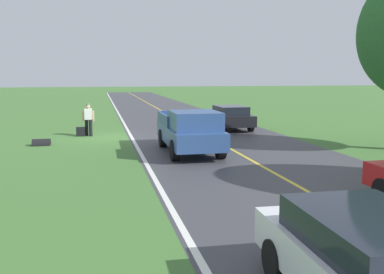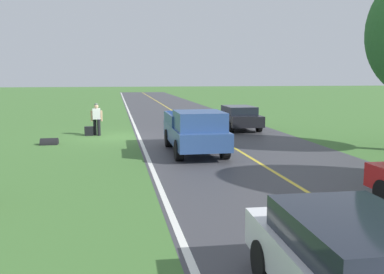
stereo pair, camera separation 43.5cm
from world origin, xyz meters
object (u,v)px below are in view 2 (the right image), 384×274
Objects in this scene: suitcase_carried at (89,131)px; pickup_truck_passing at (195,130)px; sedan_ahead_same_lane at (361,270)px; hitchhiker_walking at (97,117)px; sedan_near_oncoming at (238,117)px.

suitcase_carried is 0.09× the size of pickup_truck_passing.
suitcase_carried is 19.29m from sedan_ahead_same_lane.
suitcase_carried is 0.11× the size of sedan_ahead_same_lane.
pickup_truck_passing is at bearing 124.21° from hitchhiker_walking.
pickup_truck_passing is at bearing -91.03° from sedan_ahead_same_lane.
hitchhiker_walking reaches higher than sedan_ahead_same_lane.
sedan_near_oncoming is at bearing -118.49° from pickup_truck_passing.
suitcase_carried is at bearing 7.98° from sedan_near_oncoming.
hitchhiker_walking is 19.26m from sedan_ahead_same_lane.
sedan_ahead_same_lane is (-4.44, 18.76, 0.50)m from suitcase_carried.
sedan_ahead_same_lane is at bearing 88.97° from pickup_truck_passing.
hitchhiker_walking is 0.32× the size of pickup_truck_passing.
sedan_near_oncoming is at bearing -101.96° from sedan_ahead_same_lane.
pickup_truck_passing reaches higher than sedan_near_oncoming.
pickup_truck_passing is 12.60m from sedan_ahead_same_lane.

